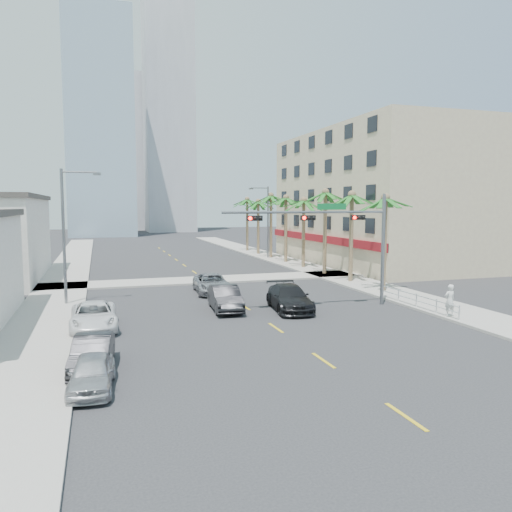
{
  "coord_description": "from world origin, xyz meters",
  "views": [
    {
      "loc": [
        -9.03,
        -20.93,
        6.59
      ],
      "look_at": [
        0.25,
        8.36,
        3.5
      ],
      "focal_mm": 35.0,
      "sensor_mm": 36.0,
      "label": 1
    }
  ],
  "objects_px": {
    "car_lane_left": "(225,298)",
    "car_lane_right": "(289,298)",
    "car_lane_center": "(212,284)",
    "traffic_signal_mast": "(340,230)",
    "car_parked_far": "(94,316)",
    "car_parked_mid": "(92,353)",
    "pedestrian": "(450,300)",
    "car_parked_near": "(92,373)"
  },
  "relations": [
    {
      "from": "car_lane_left",
      "to": "car_lane_right",
      "type": "xyz_separation_m",
      "value": [
        3.89,
        -1.17,
        0.0
      ]
    },
    {
      "from": "car_lane_center",
      "to": "car_lane_right",
      "type": "relative_size",
      "value": 0.97
    },
    {
      "from": "traffic_signal_mast",
      "to": "car_parked_far",
      "type": "distance_m",
      "value": 15.85
    },
    {
      "from": "car_parked_far",
      "to": "car_lane_center",
      "type": "distance_m",
      "value": 12.35
    },
    {
      "from": "car_parked_far",
      "to": "car_lane_left",
      "type": "height_order",
      "value": "car_lane_left"
    },
    {
      "from": "car_parked_mid",
      "to": "pedestrian",
      "type": "relative_size",
      "value": 2.21
    },
    {
      "from": "car_lane_left",
      "to": "car_lane_center",
      "type": "bearing_deg",
      "value": 89.25
    },
    {
      "from": "car_parked_far",
      "to": "car_lane_center",
      "type": "xyz_separation_m",
      "value": [
        8.45,
        9.01,
        0.02
      ]
    },
    {
      "from": "car_lane_center",
      "to": "car_parked_near",
      "type": "bearing_deg",
      "value": -110.39
    },
    {
      "from": "car_parked_mid",
      "to": "car_lane_right",
      "type": "bearing_deg",
      "value": 41.54
    },
    {
      "from": "car_parked_near",
      "to": "car_parked_far",
      "type": "relative_size",
      "value": 0.73
    },
    {
      "from": "car_lane_right",
      "to": "pedestrian",
      "type": "relative_size",
      "value": 2.88
    },
    {
      "from": "car_parked_mid",
      "to": "car_parked_far",
      "type": "relative_size",
      "value": 0.82
    },
    {
      "from": "car_parked_far",
      "to": "pedestrian",
      "type": "relative_size",
      "value": 2.71
    },
    {
      "from": "car_parked_near",
      "to": "car_parked_far",
      "type": "xyz_separation_m",
      "value": [
        0.0,
        9.33,
        0.07
      ]
    },
    {
      "from": "pedestrian",
      "to": "car_parked_near",
      "type": "bearing_deg",
      "value": 13.86
    },
    {
      "from": "car_parked_far",
      "to": "pedestrian",
      "type": "xyz_separation_m",
      "value": [
        19.82,
        -3.69,
        0.38
      ]
    },
    {
      "from": "car_parked_near",
      "to": "pedestrian",
      "type": "xyz_separation_m",
      "value": [
        19.82,
        5.65,
        0.46
      ]
    },
    {
      "from": "car_parked_near",
      "to": "car_lane_left",
      "type": "xyz_separation_m",
      "value": [
        7.9,
        11.95,
        0.15
      ]
    },
    {
      "from": "car_lane_left",
      "to": "car_lane_right",
      "type": "bearing_deg",
      "value": -12.58
    },
    {
      "from": "car_lane_center",
      "to": "pedestrian",
      "type": "height_order",
      "value": "pedestrian"
    },
    {
      "from": "car_parked_mid",
      "to": "car_lane_left",
      "type": "distance_m",
      "value": 12.46
    },
    {
      "from": "car_lane_left",
      "to": "car_lane_center",
      "type": "relative_size",
      "value": 0.91
    },
    {
      "from": "car_parked_mid",
      "to": "car_lane_right",
      "type": "distance_m",
      "value": 14.52
    },
    {
      "from": "car_parked_far",
      "to": "car_lane_center",
      "type": "relative_size",
      "value": 0.97
    },
    {
      "from": "car_parked_mid",
      "to": "car_lane_center",
      "type": "bearing_deg",
      "value": 68.08
    },
    {
      "from": "traffic_signal_mast",
      "to": "car_lane_right",
      "type": "relative_size",
      "value": 2.04
    },
    {
      "from": "car_lane_left",
      "to": "car_parked_near",
      "type": "bearing_deg",
      "value": -119.29
    },
    {
      "from": "car_parked_far",
      "to": "pedestrian",
      "type": "bearing_deg",
      "value": -10.89
    },
    {
      "from": "car_parked_near",
      "to": "traffic_signal_mast",
      "type": "bearing_deg",
      "value": 39.83
    },
    {
      "from": "car_parked_near",
      "to": "pedestrian",
      "type": "distance_m",
      "value": 20.61
    },
    {
      "from": "car_parked_near",
      "to": "car_lane_center",
      "type": "distance_m",
      "value": 20.19
    },
    {
      "from": "traffic_signal_mast",
      "to": "car_lane_right",
      "type": "xyz_separation_m",
      "value": [
        -3.39,
        0.17,
        -4.27
      ]
    },
    {
      "from": "car_parked_mid",
      "to": "car_parked_far",
      "type": "distance_m",
      "value": 7.02
    },
    {
      "from": "pedestrian",
      "to": "car_lane_left",
      "type": "bearing_deg",
      "value": -29.9
    },
    {
      "from": "car_lane_left",
      "to": "pedestrian",
      "type": "relative_size",
      "value": 2.52
    },
    {
      "from": "car_parked_near",
      "to": "car_lane_center",
      "type": "height_order",
      "value": "car_lane_center"
    },
    {
      "from": "car_parked_mid",
      "to": "pedestrian",
      "type": "distance_m",
      "value": 20.1
    },
    {
      "from": "traffic_signal_mast",
      "to": "car_parked_mid",
      "type": "bearing_deg",
      "value": -151.36
    },
    {
      "from": "car_lane_left",
      "to": "car_parked_far",
      "type": "bearing_deg",
      "value": -157.5
    },
    {
      "from": "traffic_signal_mast",
      "to": "pedestrian",
      "type": "distance_m",
      "value": 7.86
    },
    {
      "from": "car_lane_right",
      "to": "pedestrian",
      "type": "height_order",
      "value": "pedestrian"
    }
  ]
}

